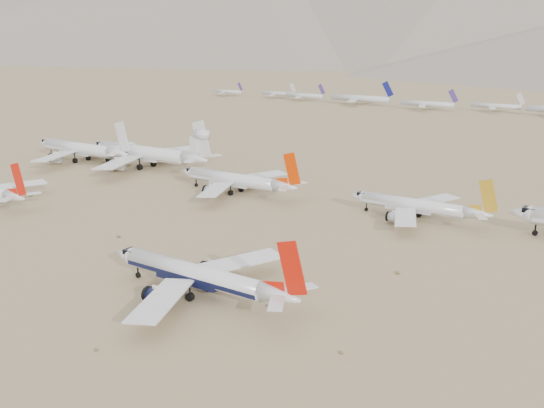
# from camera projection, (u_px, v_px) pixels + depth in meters

# --- Properties ---
(ground) EXTENTS (7000.00, 7000.00, 0.00)m
(ground) POSITION_uv_depth(u_px,v_px,m) (167.00, 281.00, 125.91)
(ground) COLOR olive
(ground) RESTS_ON ground
(main_airliner) EXTENTS (44.38, 43.34, 15.66)m
(main_airliner) POSITION_uv_depth(u_px,v_px,m) (201.00, 276.00, 117.27)
(main_airliner) COLOR silver
(main_airliner) RESTS_ON ground
(row2_gold_tail) EXTENTS (39.70, 38.83, 14.14)m
(row2_gold_tail) POSITION_uv_depth(u_px,v_px,m) (418.00, 206.00, 167.70)
(row2_gold_tail) COLOR silver
(row2_gold_tail) RESTS_ON ground
(row2_orange_tail) EXTENTS (44.68, 43.71, 15.94)m
(row2_orange_tail) POSITION_uv_depth(u_px,v_px,m) (237.00, 180.00, 195.75)
(row2_orange_tail) COLOR silver
(row2_orange_tail) RESTS_ON ground
(row2_white_trijet) EXTENTS (59.06, 57.72, 20.93)m
(row2_white_trijet) POSITION_uv_depth(u_px,v_px,m) (149.00, 153.00, 233.27)
(row2_white_trijet) COLOR silver
(row2_white_trijet) RESTS_ON ground
(row2_white_twin) EXTENTS (51.87, 50.75, 18.53)m
(row2_white_twin) POSITION_uv_depth(u_px,v_px,m) (82.00, 149.00, 246.72)
(row2_white_twin) COLOR silver
(row2_white_twin) RESTS_ON ground
(distant_storage_row) EXTENTS (506.21, 53.91, 16.37)m
(distant_storage_row) POSITION_uv_depth(u_px,v_px,m) (506.00, 107.00, 407.07)
(distant_storage_row) COLOR silver
(distant_storage_row) RESTS_ON ground
(desert_scrub) EXTENTS (261.14, 121.67, 0.63)m
(desert_scrub) POSITION_uv_depth(u_px,v_px,m) (61.00, 339.00, 101.17)
(desert_scrub) COLOR brown
(desert_scrub) RESTS_ON ground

